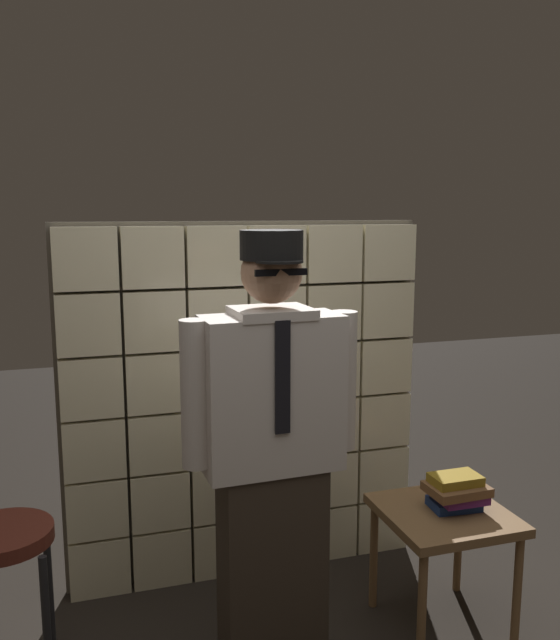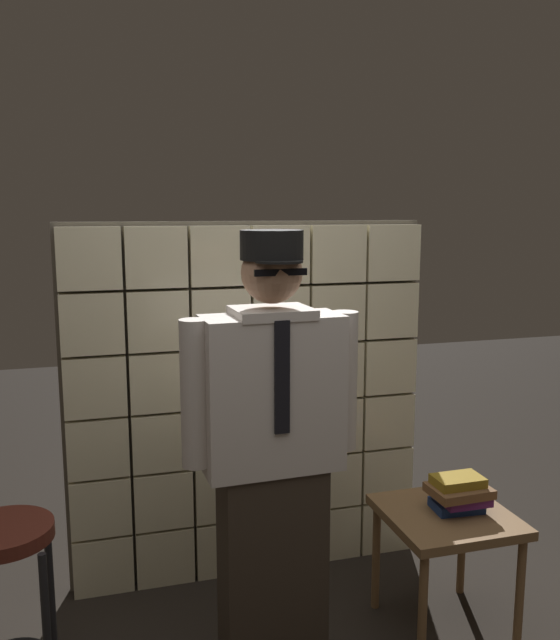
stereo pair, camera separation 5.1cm
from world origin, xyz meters
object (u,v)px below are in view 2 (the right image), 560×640
object	(u,v)px
side_table	(446,527)
coffee_mug	(463,497)
standing_person	(272,450)
book_stack	(459,494)
bar_stool	(6,577)

from	to	relation	value
side_table	coffee_mug	bearing A→B (deg)	9.13
standing_person	book_stack	world-z (taller)	standing_person
coffee_mug	side_table	bearing A→B (deg)	-170.87
coffee_mug	standing_person	bearing A→B (deg)	-177.01
coffee_mug	bar_stool	bearing A→B (deg)	-178.06
standing_person	bar_stool	bearing A→B (deg)	178.68
standing_person	side_table	size ratio (longest dim) A/B	3.22
standing_person	book_stack	bearing A→B (deg)	-0.61
standing_person	side_table	bearing A→B (deg)	0.01
bar_stool	coffee_mug	bearing A→B (deg)	1.94
bar_stool	standing_person	bearing A→B (deg)	1.00
coffee_mug	book_stack	bearing A→B (deg)	-149.07
side_table	book_stack	xyz separation A→B (m)	(0.05, -0.01, 0.15)
standing_person	book_stack	distance (m)	0.88
bar_stool	side_table	xyz separation A→B (m)	(1.74, 0.05, -0.08)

